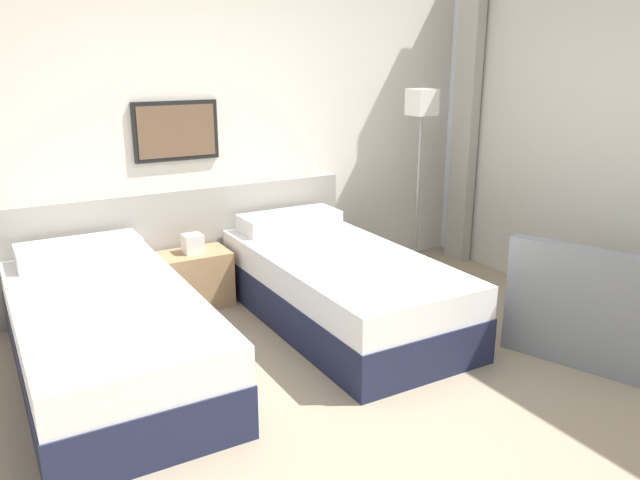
{
  "coord_description": "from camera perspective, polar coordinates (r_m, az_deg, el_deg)",
  "views": [
    {
      "loc": [
        -1.67,
        -2.4,
        1.85
      ],
      "look_at": [
        0.33,
        1.08,
        0.66
      ],
      "focal_mm": 35.0,
      "sensor_mm": 36.0,
      "label": 1
    }
  ],
  "objects": [
    {
      "name": "bed_near_window",
      "position": [
        4.47,
        1.77,
        -4.24
      ],
      "size": [
        0.99,
        2.04,
        0.64
      ],
      "color": "#1E233D",
      "rests_on": "ground_plane"
    },
    {
      "name": "nightstand",
      "position": [
        4.84,
        -11.37,
        -3.41
      ],
      "size": [
        0.52,
        0.34,
        0.57
      ],
      "color": "#9E7A51",
      "rests_on": "ground_plane"
    },
    {
      "name": "ground_plane",
      "position": [
        3.46,
        4.33,
        -15.85
      ],
      "size": [
        16.0,
        16.0,
        0.0
      ],
      "primitive_type": "plane",
      "color": "gray"
    },
    {
      "name": "floor_lamp",
      "position": [
        5.31,
        9.21,
        10.13
      ],
      "size": [
        0.24,
        0.24,
        1.59
      ],
      "color": "#9E9993",
      "rests_on": "ground_plane"
    },
    {
      "name": "armchair",
      "position": [
        4.46,
        23.62,
        -5.93
      ],
      "size": [
        1.09,
        1.12,
        0.76
      ],
      "rotation": [
        0.0,
        0.0,
        1.93
      ],
      "color": "gray",
      "rests_on": "ground_plane"
    },
    {
      "name": "wall_headboard",
      "position": [
        4.94,
        -10.3,
        9.88
      ],
      "size": [
        10.0,
        0.1,
        2.7
      ],
      "color": "beige",
      "rests_on": "ground_plane"
    },
    {
      "name": "bed_near_door",
      "position": [
        3.94,
        -18.8,
        -8.17
      ],
      "size": [
        0.99,
        2.04,
        0.64
      ],
      "color": "#1E233D",
      "rests_on": "ground_plane"
    }
  ]
}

